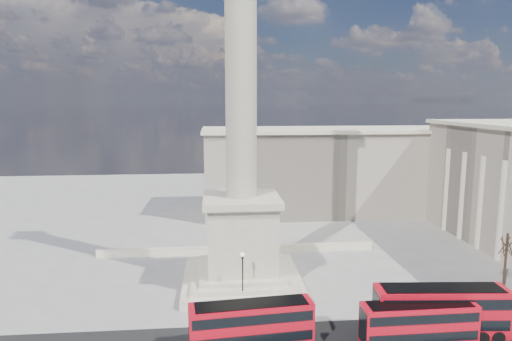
{
  "coord_description": "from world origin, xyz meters",
  "views": [
    {
      "loc": [
        -3.03,
        -47.69,
        21.99
      ],
      "look_at": [
        1.46,
        2.05,
        14.31
      ],
      "focal_mm": 32.0,
      "sensor_mm": 36.0,
      "label": 1
    }
  ],
  "objects_px": {
    "pedestrian_walking": "(433,292)",
    "pedestrian_standing": "(410,305)",
    "victorian_lamp": "(243,274)",
    "red_bus_b": "(419,324)",
    "nelsons_column": "(241,179)",
    "red_bus_c": "(441,311)",
    "red_bus_a": "(252,325)",
    "pedestrian_crossing": "(411,304)"
  },
  "relations": [
    {
      "from": "pedestrian_crossing",
      "to": "red_bus_b",
      "type": "bearing_deg",
      "value": 136.49
    },
    {
      "from": "pedestrian_walking",
      "to": "pedestrian_standing",
      "type": "bearing_deg",
      "value": -175.78
    },
    {
      "from": "nelsons_column",
      "to": "pedestrian_standing",
      "type": "height_order",
      "value": "nelsons_column"
    },
    {
      "from": "pedestrian_standing",
      "to": "pedestrian_crossing",
      "type": "distance_m",
      "value": 0.62
    },
    {
      "from": "nelsons_column",
      "to": "victorian_lamp",
      "type": "distance_m",
      "value": 11.09
    },
    {
      "from": "pedestrian_walking",
      "to": "pedestrian_standing",
      "type": "relative_size",
      "value": 1.03
    },
    {
      "from": "pedestrian_standing",
      "to": "pedestrian_crossing",
      "type": "bearing_deg",
      "value": -142.43
    },
    {
      "from": "victorian_lamp",
      "to": "pedestrian_crossing",
      "type": "relative_size",
      "value": 3.9
    },
    {
      "from": "nelsons_column",
      "to": "pedestrian_walking",
      "type": "xyz_separation_m",
      "value": [
        20.96,
        -6.59,
        -12.04
      ]
    },
    {
      "from": "red_bus_b",
      "to": "red_bus_c",
      "type": "relative_size",
      "value": 0.84
    },
    {
      "from": "red_bus_c",
      "to": "pedestrian_walking",
      "type": "xyz_separation_m",
      "value": [
        3.18,
        7.88,
        -1.71
      ]
    },
    {
      "from": "red_bus_b",
      "to": "pedestrian_walking",
      "type": "xyz_separation_m",
      "value": [
        6.02,
        9.42,
        -1.32
      ]
    },
    {
      "from": "nelsons_column",
      "to": "red_bus_b",
      "type": "xyz_separation_m",
      "value": [
        14.94,
        -16.01,
        -10.73
      ]
    },
    {
      "from": "red_bus_c",
      "to": "pedestrian_standing",
      "type": "xyz_separation_m",
      "value": [
        -0.72,
        5.04,
        -1.74
      ]
    },
    {
      "from": "red_bus_a",
      "to": "pedestrian_crossing",
      "type": "relative_size",
      "value": 7.39
    },
    {
      "from": "red_bus_c",
      "to": "nelsons_column",
      "type": "bearing_deg",
      "value": 145.27
    },
    {
      "from": "nelsons_column",
      "to": "red_bus_b",
      "type": "bearing_deg",
      "value": -46.99
    },
    {
      "from": "nelsons_column",
      "to": "victorian_lamp",
      "type": "xyz_separation_m",
      "value": [
        -0.25,
        -5.79,
        -9.46
      ]
    },
    {
      "from": "red_bus_a",
      "to": "pedestrian_standing",
      "type": "relative_size",
      "value": 6.55
    },
    {
      "from": "red_bus_a",
      "to": "red_bus_b",
      "type": "height_order",
      "value": "red_bus_a"
    },
    {
      "from": "red_bus_a",
      "to": "victorian_lamp",
      "type": "height_order",
      "value": "victorian_lamp"
    },
    {
      "from": "pedestrian_walking",
      "to": "victorian_lamp",
      "type": "bearing_deg",
      "value": 145.96
    },
    {
      "from": "red_bus_a",
      "to": "pedestrian_standing",
      "type": "distance_m",
      "value": 18.03
    },
    {
      "from": "red_bus_b",
      "to": "pedestrian_crossing",
      "type": "xyz_separation_m",
      "value": [
        2.46,
        7.09,
        -1.44
      ]
    },
    {
      "from": "red_bus_b",
      "to": "pedestrian_standing",
      "type": "height_order",
      "value": "red_bus_b"
    },
    {
      "from": "red_bus_c",
      "to": "pedestrian_walking",
      "type": "height_order",
      "value": "red_bus_c"
    },
    {
      "from": "pedestrian_walking",
      "to": "pedestrian_crossing",
      "type": "xyz_separation_m",
      "value": [
        -3.56,
        -2.33,
        -0.12
      ]
    },
    {
      "from": "red_bus_a",
      "to": "pedestrian_walking",
      "type": "xyz_separation_m",
      "value": [
        20.94,
        8.53,
        -1.45
      ]
    },
    {
      "from": "pedestrian_crossing",
      "to": "pedestrian_walking",
      "type": "bearing_deg",
      "value": -81.14
    },
    {
      "from": "victorian_lamp",
      "to": "red_bus_c",
      "type": "bearing_deg",
      "value": -25.72
    },
    {
      "from": "red_bus_c",
      "to": "victorian_lamp",
      "type": "xyz_separation_m",
      "value": [
        -18.03,
        8.68,
        0.87
      ]
    },
    {
      "from": "nelsons_column",
      "to": "red_bus_a",
      "type": "relative_size",
      "value": 4.48
    },
    {
      "from": "pedestrian_standing",
      "to": "red_bus_a",
      "type": "bearing_deg",
      "value": -0.37
    },
    {
      "from": "pedestrian_crossing",
      "to": "pedestrian_standing",
      "type": "bearing_deg",
      "value": 122.02
    },
    {
      "from": "red_bus_b",
      "to": "nelsons_column",
      "type": "bearing_deg",
      "value": 132.32
    },
    {
      "from": "victorian_lamp",
      "to": "red_bus_b",
      "type": "bearing_deg",
      "value": -33.95
    },
    {
      "from": "nelsons_column",
      "to": "red_bus_a",
      "type": "xyz_separation_m",
      "value": [
        0.01,
        -15.12,
        -10.59
      ]
    },
    {
      "from": "nelsons_column",
      "to": "red_bus_a",
      "type": "height_order",
      "value": "nelsons_column"
    },
    {
      "from": "victorian_lamp",
      "to": "pedestrian_standing",
      "type": "relative_size",
      "value": 3.46
    },
    {
      "from": "red_bus_b",
      "to": "pedestrian_walking",
      "type": "bearing_deg",
      "value": 56.75
    },
    {
      "from": "red_bus_b",
      "to": "red_bus_c",
      "type": "bearing_deg",
      "value": 27.83
    },
    {
      "from": "nelsons_column",
      "to": "red_bus_c",
      "type": "bearing_deg",
      "value": -39.15
    }
  ]
}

